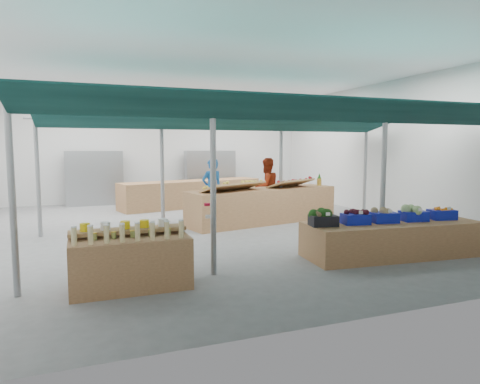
% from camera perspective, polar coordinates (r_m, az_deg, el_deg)
% --- Properties ---
extents(floor, '(13.00, 13.00, 0.00)m').
position_cam_1_polar(floor, '(11.46, -4.78, -4.92)').
color(floor, slate).
rests_on(floor, ground).
extents(hall, '(13.00, 13.00, 13.00)m').
position_cam_1_polar(hall, '(12.65, -6.72, 8.13)').
color(hall, silver).
rests_on(hall, ground).
extents(pole_grid, '(10.00, 4.60, 3.00)m').
position_cam_1_polar(pole_grid, '(9.86, 2.20, 3.94)').
color(pole_grid, gray).
rests_on(pole_grid, floor).
extents(awnings, '(9.50, 7.08, 0.30)m').
position_cam_1_polar(awnings, '(9.87, 2.22, 9.57)').
color(awnings, '#0A2B2B').
rests_on(awnings, pole_grid).
extents(back_shelving_left, '(2.00, 0.50, 2.00)m').
position_cam_1_polar(back_shelving_left, '(16.86, -18.82, 1.71)').
color(back_shelving_left, '#B23F33').
rests_on(back_shelving_left, floor).
extents(back_shelving_right, '(2.00, 0.50, 2.00)m').
position_cam_1_polar(back_shelving_right, '(17.61, -4.03, 2.19)').
color(back_shelving_right, '#B23F33').
rests_on(back_shelving_right, floor).
extents(bottle_shelf, '(1.79, 1.10, 1.07)m').
position_cam_1_polar(bottle_shelf, '(6.85, -14.39, -8.83)').
color(bottle_shelf, brown).
rests_on(bottle_shelf, floor).
extents(veg_counter, '(3.61, 1.48, 0.69)m').
position_cam_1_polar(veg_counter, '(9.10, 19.58, -5.91)').
color(veg_counter, brown).
rests_on(veg_counter, floor).
extents(fruit_counter, '(4.70, 2.04, 0.98)m').
position_cam_1_polar(fruit_counter, '(12.31, 3.13, -1.83)').
color(fruit_counter, brown).
rests_on(fruit_counter, floor).
extents(far_counter, '(5.41, 2.28, 0.96)m').
position_cam_1_polar(far_counter, '(15.70, -6.42, -0.21)').
color(far_counter, brown).
rests_on(far_counter, floor).
extents(crate_stack, '(0.61, 0.51, 0.63)m').
position_cam_1_polar(crate_stack, '(10.39, 21.73, -4.68)').
color(crate_stack, '#0E199F').
rests_on(crate_stack, floor).
extents(vendor_left, '(0.75, 0.57, 1.83)m').
position_cam_1_polar(vendor_left, '(12.86, -3.76, 0.41)').
color(vendor_left, '#1B5FB1').
rests_on(vendor_left, floor).
extents(vendor_right, '(1.02, 0.87, 1.83)m').
position_cam_1_polar(vendor_right, '(13.50, 3.56, 0.67)').
color(vendor_right, maroon).
rests_on(vendor_right, floor).
extents(crate_broccoli, '(0.55, 0.44, 0.35)m').
position_cam_1_polar(crate_broccoli, '(8.22, 11.05, -3.36)').
color(crate_broccoli, black).
rests_on(crate_broccoli, veg_counter).
extents(crate_beets, '(0.55, 0.44, 0.29)m').
position_cam_1_polar(crate_beets, '(8.56, 15.14, -3.26)').
color(crate_beets, '#0E199F').
rests_on(crate_beets, veg_counter).
extents(crate_celeriac, '(0.55, 0.44, 0.31)m').
position_cam_1_polar(crate_celeriac, '(8.90, 18.66, -2.95)').
color(crate_celeriac, '#0E199F').
rests_on(crate_celeriac, veg_counter).
extents(crate_cabbage, '(0.55, 0.44, 0.35)m').
position_cam_1_polar(crate_cabbage, '(9.30, 22.14, -2.61)').
color(crate_cabbage, '#0E199F').
rests_on(crate_cabbage, veg_counter).
extents(crate_carrots, '(0.55, 0.44, 0.29)m').
position_cam_1_polar(crate_carrots, '(9.74, 25.31, -2.66)').
color(crate_carrots, '#0E199F').
rests_on(crate_carrots, veg_counter).
extents(sparrow, '(0.12, 0.09, 0.11)m').
position_cam_1_polar(sparrow, '(8.03, 10.46, -2.92)').
color(sparrow, brown).
rests_on(sparrow, crate_broccoli).
extents(pole_ribbon, '(0.12, 0.12, 0.28)m').
position_cam_1_polar(pole_ribbon, '(8.00, -4.40, -1.82)').
color(pole_ribbon, '#A80B25').
rests_on(pole_ribbon, pole_grid).
extents(apple_heap_yellow, '(2.02, 1.43, 0.27)m').
position_cam_1_polar(apple_heap_yellow, '(11.53, -0.89, 0.93)').
color(apple_heap_yellow, '#997247').
rests_on(apple_heap_yellow, fruit_counter).
extents(apple_heap_red, '(1.66, 1.26, 0.27)m').
position_cam_1_polar(apple_heap_red, '(12.72, 6.80, 1.36)').
color(apple_heap_red, '#997247').
rests_on(apple_heap_red, fruit_counter).
extents(pineapple, '(0.14, 0.14, 0.39)m').
position_cam_1_polar(pineapple, '(13.49, 10.52, 1.63)').
color(pineapple, '#8C6019').
rests_on(pineapple, fruit_counter).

